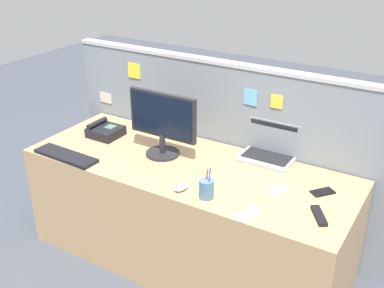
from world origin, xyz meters
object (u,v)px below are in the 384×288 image
(keyboard_main, at_px, (66,156))
(cell_phone_silver_slab, at_px, (279,191))
(desktop_monitor, at_px, (162,121))
(cell_phone_black_slab, at_px, (323,192))
(cell_phone_white_slab, at_px, (248,214))
(pen_cup, at_px, (206,189))
(desk_phone, at_px, (105,131))
(laptop, at_px, (270,149))
(coffee_mug, at_px, (140,122))
(tv_remote, at_px, (319,216))
(computer_mouse_right_hand, at_px, (181,187))

(keyboard_main, bearing_deg, cell_phone_silver_slab, 14.84)
(cell_phone_silver_slab, bearing_deg, desktop_monitor, -168.80)
(desktop_monitor, xyz_separation_m, cell_phone_black_slab, (1.02, 0.06, -0.22))
(cell_phone_white_slab, bearing_deg, cell_phone_black_slab, 70.85)
(cell_phone_black_slab, height_order, cell_phone_silver_slab, same)
(pen_cup, relative_size, cell_phone_black_slab, 1.46)
(cell_phone_black_slab, xyz_separation_m, cell_phone_white_slab, (-0.26, -0.41, 0.00))
(desk_phone, height_order, cell_phone_white_slab, desk_phone)
(laptop, distance_m, coffee_mug, 0.98)
(keyboard_main, distance_m, cell_phone_white_slab, 1.26)
(cell_phone_black_slab, bearing_deg, tv_remote, -38.57)
(cell_phone_black_slab, distance_m, cell_phone_silver_slab, 0.24)
(pen_cup, xyz_separation_m, cell_phone_black_slab, (0.52, 0.38, -0.05))
(desk_phone, bearing_deg, cell_phone_black_slab, 1.33)
(cell_phone_white_slab, bearing_deg, tv_remote, 41.17)
(laptop, bearing_deg, tv_remote, -46.16)
(keyboard_main, distance_m, cell_phone_black_slab, 1.58)
(cell_phone_white_slab, bearing_deg, cell_phone_silver_slab, 93.88)
(tv_remote, bearing_deg, cell_phone_white_slab, 175.64)
(laptop, height_order, computer_mouse_right_hand, laptop)
(laptop, xyz_separation_m, coffee_mug, (-0.98, -0.05, -0.01))
(computer_mouse_right_hand, distance_m, coffee_mug, 0.93)
(desktop_monitor, distance_m, desk_phone, 0.54)
(keyboard_main, height_order, pen_cup, pen_cup)
(laptop, xyz_separation_m, cell_phone_black_slab, (0.42, -0.26, -0.05))
(desktop_monitor, xyz_separation_m, keyboard_main, (-0.50, -0.36, -0.22))
(desktop_monitor, bearing_deg, cell_phone_silver_slab, -3.70)
(desktop_monitor, distance_m, keyboard_main, 0.65)
(laptop, distance_m, computer_mouse_right_hand, 0.68)
(desk_phone, height_order, cell_phone_black_slab, desk_phone)
(keyboard_main, bearing_deg, desktop_monitor, 37.44)
(keyboard_main, height_order, tv_remote, keyboard_main)
(desk_phone, xyz_separation_m, coffee_mug, (0.12, 0.24, 0.01))
(pen_cup, height_order, cell_phone_silver_slab, pen_cup)
(cell_phone_white_slab, xyz_separation_m, tv_remote, (0.32, 0.17, 0.01))
(keyboard_main, xyz_separation_m, cell_phone_black_slab, (1.52, 0.42, -0.01))
(laptop, bearing_deg, desk_phone, -165.19)
(keyboard_main, distance_m, coffee_mug, 0.63)
(desktop_monitor, xyz_separation_m, cell_phone_silver_slab, (0.81, -0.05, -0.22))
(tv_remote, bearing_deg, keyboard_main, 153.78)
(cell_phone_silver_slab, height_order, tv_remote, tv_remote)
(pen_cup, bearing_deg, laptop, 81.06)
(laptop, relative_size, coffee_mug, 2.78)
(desk_phone, relative_size, cell_phone_black_slab, 1.63)
(cell_phone_black_slab, relative_size, tv_remote, 0.75)
(cell_phone_silver_slab, bearing_deg, tv_remote, -11.19)
(desktop_monitor, height_order, tv_remote, desktop_monitor)
(desktop_monitor, xyz_separation_m, computer_mouse_right_hand, (0.34, -0.32, -0.21))
(computer_mouse_right_hand, bearing_deg, cell_phone_black_slab, 35.77)
(laptop, distance_m, pen_cup, 0.64)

